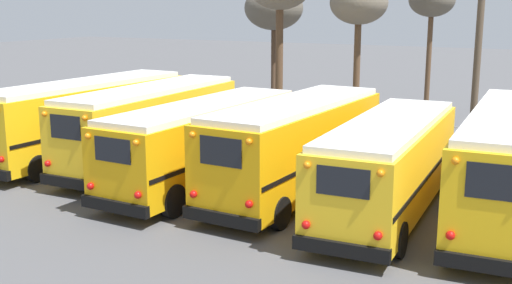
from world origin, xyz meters
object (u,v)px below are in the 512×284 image
school_bus_1 (151,124)px  school_bus_3 (296,145)px  school_bus_2 (205,141)px  bare_tree_0 (432,2)px  bare_tree_1 (359,5)px  school_bus_0 (87,116)px  school_bus_4 (389,163)px  school_bus_5 (510,162)px  bare_tree_3 (274,9)px  utility_pole (478,46)px

school_bus_1 → school_bus_3: bearing=-7.3°
school_bus_2 → bare_tree_0: bearing=79.5°
school_bus_3 → bare_tree_1: 13.43m
bare_tree_1 → school_bus_0: bearing=-124.0°
school_bus_4 → school_bus_5: bearing=18.0°
school_bus_2 → bare_tree_1: 13.75m
bare_tree_1 → bare_tree_3: bearing=142.8°
school_bus_0 → bare_tree_0: (10.14, 17.24, 4.73)m
school_bus_4 → bare_tree_0: 19.47m
school_bus_0 → school_bus_4: size_ratio=1.07×
school_bus_0 → utility_pole: utility_pole is taller
bare_tree_3 → school_bus_5: bearing=-46.7°
utility_pole → school_bus_5: bearing=-75.6°
school_bus_3 → school_bus_5: school_bus_5 is taller
school_bus_4 → utility_pole: (0.39, 12.61, 2.87)m
utility_pole → bare_tree_0: (-3.62, 5.96, 2.02)m
school_bus_5 → school_bus_0: bearing=179.2°
school_bus_2 → utility_pole: utility_pole is taller
bare_tree_3 → bare_tree_0: bearing=-0.9°
school_bus_5 → utility_pole: size_ratio=1.22×
school_bus_1 → school_bus_5: bearing=-1.0°
school_bus_0 → school_bus_2: bearing=-11.2°
school_bus_2 → bare_tree_3: bare_tree_3 is taller
school_bus_5 → bare_tree_1: 15.47m
school_bus_3 → school_bus_4: 3.38m
school_bus_1 → bare_tree_1: bearing=69.0°
school_bus_2 → bare_tree_0: 19.50m
bare_tree_3 → school_bus_0: bearing=-90.3°
school_bus_1 → school_bus_2: bearing=-21.4°
school_bus_3 → utility_pole: (3.74, 12.16, 2.73)m
school_bus_2 → school_bus_3: school_bus_3 is taller
school_bus_4 → bare_tree_3: (-13.28, 18.72, 4.50)m
school_bus_5 → bare_tree_0: size_ratio=1.40×
school_bus_1 → school_bus_2: (3.34, -1.31, -0.11)m
school_bus_4 → bare_tree_3: bearing=125.4°
bare_tree_1 → school_bus_2: bearing=-94.9°
school_bus_0 → utility_pole: size_ratio=1.19×
school_bus_0 → school_bus_4: bearing=-5.7°
school_bus_0 → school_bus_5: (16.72, -0.24, 0.03)m
school_bus_0 → school_bus_2: size_ratio=1.07×
school_bus_4 → bare_tree_0: bearing=99.9°
school_bus_1 → bare_tree_3: bare_tree_3 is taller
school_bus_5 → bare_tree_3: 24.62m
utility_pole → bare_tree_3: size_ratio=1.15×
school_bus_1 → school_bus_4: 10.12m
school_bus_3 → bare_tree_1: size_ratio=1.25×
school_bus_3 → bare_tree_0: size_ratio=1.24×
school_bus_0 → bare_tree_1: size_ratio=1.38×
utility_pole → bare_tree_3: utility_pole is taller
bare_tree_0 → bare_tree_1: bearing=-112.4°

